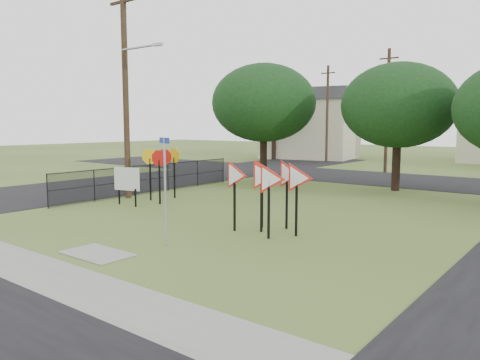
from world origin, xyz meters
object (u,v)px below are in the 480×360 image
object	(u,v)px
yield_sign_cluster	(268,179)
info_board	(127,180)
street_name_sign	(165,185)
stop_sign_cluster	(162,162)

from	to	relation	value
yield_sign_cluster	info_board	bearing A→B (deg)	176.96
street_name_sign	stop_sign_cluster	size ratio (longest dim) A/B	1.30
stop_sign_cluster	info_board	size ratio (longest dim) A/B	1.45
yield_sign_cluster	street_name_sign	bearing A→B (deg)	-113.06
street_name_sign	info_board	bearing A→B (deg)	150.18
street_name_sign	info_board	size ratio (longest dim) A/B	1.89
info_board	stop_sign_cluster	bearing A→B (deg)	81.82
yield_sign_cluster	info_board	distance (m)	7.82
street_name_sign	yield_sign_cluster	xyz separation A→B (m)	(1.38, 3.25, -0.04)
yield_sign_cluster	stop_sign_cluster	bearing A→B (deg)	163.27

